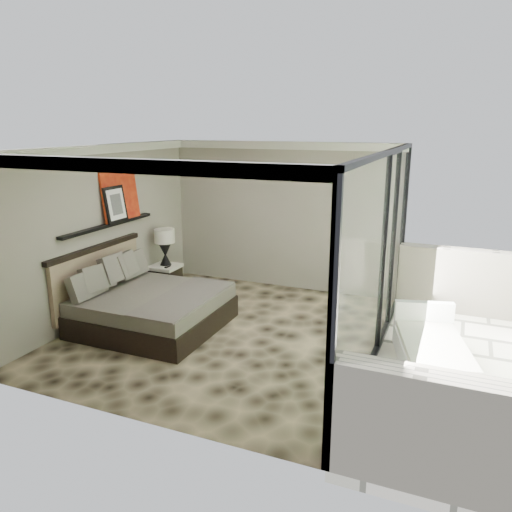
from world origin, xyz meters
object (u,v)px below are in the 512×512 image
at_px(bed, 147,305).
at_px(lounger, 432,352).
at_px(table_lamp, 165,242).
at_px(nightstand, 166,278).

distance_m(bed, lounger, 4.28).
bearing_deg(bed, table_lamp, 112.76).
relative_size(nightstand, lounger, 0.28).
relative_size(nightstand, table_lamp, 0.74).
bearing_deg(bed, lounger, 4.06).
distance_m(table_lamp, lounger, 5.15).
bearing_deg(table_lamp, bed, -67.24).
bearing_deg(nightstand, table_lamp, 72.00).
bearing_deg(nightstand, lounger, -38.01).
xyz_separation_m(bed, nightstand, (-0.66, 1.56, -0.09)).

